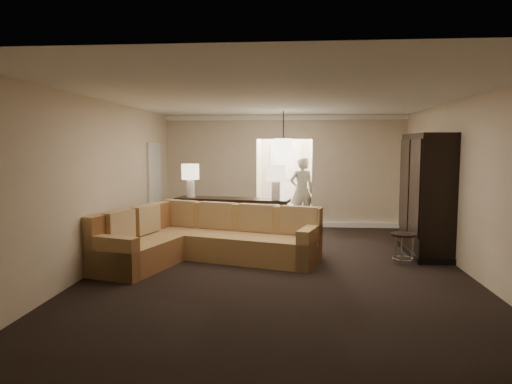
# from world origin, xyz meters

# --- Properties ---
(ground) EXTENTS (8.00, 8.00, 0.00)m
(ground) POSITION_xyz_m (0.00, 0.00, 0.00)
(ground) COLOR black
(ground) RESTS_ON ground
(wall_back) EXTENTS (6.00, 0.04, 2.80)m
(wall_back) POSITION_xyz_m (0.00, 4.00, 1.40)
(wall_back) COLOR #C8B697
(wall_back) RESTS_ON ground
(wall_front) EXTENTS (6.00, 0.04, 2.80)m
(wall_front) POSITION_xyz_m (0.00, -4.00, 1.40)
(wall_front) COLOR #C8B697
(wall_front) RESTS_ON ground
(wall_left) EXTENTS (0.04, 8.00, 2.80)m
(wall_left) POSITION_xyz_m (-3.00, 0.00, 1.40)
(wall_left) COLOR #C8B697
(wall_left) RESTS_ON ground
(wall_right) EXTENTS (0.04, 8.00, 2.80)m
(wall_right) POSITION_xyz_m (3.00, 0.00, 1.40)
(wall_right) COLOR #C8B697
(wall_right) RESTS_ON ground
(ceiling) EXTENTS (6.00, 8.00, 0.02)m
(ceiling) POSITION_xyz_m (0.00, 0.00, 2.80)
(ceiling) COLOR white
(ceiling) RESTS_ON wall_back
(crown_molding) EXTENTS (6.00, 0.10, 0.12)m
(crown_molding) POSITION_xyz_m (0.00, 3.95, 2.73)
(crown_molding) COLOR white
(crown_molding) RESTS_ON wall_back
(baseboard) EXTENTS (6.00, 0.10, 0.12)m
(baseboard) POSITION_xyz_m (0.00, 3.95, 0.06)
(baseboard) COLOR white
(baseboard) RESTS_ON ground
(side_door) EXTENTS (0.05, 0.90, 2.10)m
(side_door) POSITION_xyz_m (-2.97, 2.80, 1.05)
(side_door) COLOR silver
(side_door) RESTS_ON ground
(foyer) EXTENTS (1.44, 2.02, 2.80)m
(foyer) POSITION_xyz_m (0.00, 5.34, 1.30)
(foyer) COLOR white
(foyer) RESTS_ON ground
(sectional_sofa) EXTENTS (3.81, 2.75, 0.97)m
(sectional_sofa) POSITION_xyz_m (-1.40, 0.38, 0.39)
(sectional_sofa) COLOR brown
(sectional_sofa) RESTS_ON ground
(coffee_table) EXTENTS (1.01, 1.01, 0.39)m
(coffee_table) POSITION_xyz_m (0.22, 0.73, 0.19)
(coffee_table) COLOR beige
(coffee_table) RESTS_ON ground
(console_table) EXTENTS (2.47, 0.90, 0.93)m
(console_table) POSITION_xyz_m (-1.06, 2.00, 0.55)
(console_table) COLOR black
(console_table) RESTS_ON ground
(armoire) EXTENTS (0.67, 1.57, 2.26)m
(armoire) POSITION_xyz_m (2.69, 1.15, 1.08)
(armoire) COLOR black
(armoire) RESTS_ON ground
(drink_table) EXTENTS (0.43, 0.43, 0.54)m
(drink_table) POSITION_xyz_m (2.12, 0.40, 0.38)
(drink_table) COLOR black
(drink_table) RESTS_ON ground
(table_lamp_left) EXTENTS (0.37, 0.37, 0.71)m
(table_lamp_left) POSITION_xyz_m (-1.98, 2.14, 1.41)
(table_lamp_left) COLOR white
(table_lamp_left) RESTS_ON console_table
(table_lamp_right) EXTENTS (0.37, 0.37, 0.71)m
(table_lamp_right) POSITION_xyz_m (-0.13, 1.86, 1.41)
(table_lamp_right) COLOR white
(table_lamp_right) RESTS_ON console_table
(pendant_light) EXTENTS (0.38, 0.38, 1.09)m
(pendant_light) POSITION_xyz_m (0.00, 2.70, 1.95)
(pendant_light) COLOR black
(pendant_light) RESTS_ON ceiling
(person) EXTENTS (0.80, 0.64, 1.93)m
(person) POSITION_xyz_m (0.45, 4.30, 0.97)
(person) COLOR beige
(person) RESTS_ON ground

